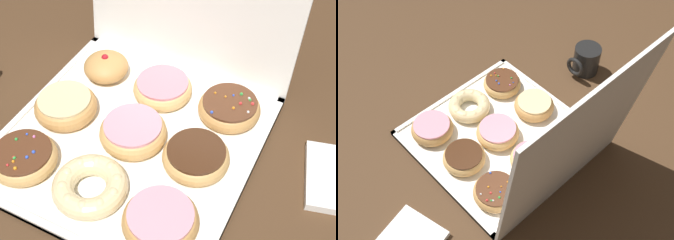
{
  "view_description": "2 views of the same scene",
  "coord_description": "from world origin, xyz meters",
  "views": [
    {
      "loc": [
        0.29,
        -0.44,
        0.63
      ],
      "look_at": [
        0.05,
        0.03,
        0.05
      ],
      "focal_mm": 49.95,
      "sensor_mm": 36.0,
      "label": 1
    },
    {
      "loc": [
        0.48,
        0.54,
        0.97
      ],
      "look_at": [
        -0.03,
        -0.01,
        0.05
      ],
      "focal_mm": 47.14,
      "sensor_mm": 36.0,
      "label": 2
    }
  ],
  "objects": [
    {
      "name": "ground_plane",
      "position": [
        0.0,
        0.0,
        0.0
      ],
      "size": [
        3.0,
        3.0,
        0.0
      ],
      "primitive_type": "plane",
      "color": "#4C331E"
    },
    {
      "name": "donut_box",
      "position": [
        0.0,
        0.0,
        0.01
      ],
      "size": [
        0.42,
        0.42,
        0.01
      ],
      "color": "white",
      "rests_on": "ground"
    },
    {
      "name": "sprinkle_donut_0",
      "position": [
        -0.13,
        -0.13,
        0.03
      ],
      "size": [
        0.11,
        0.11,
        0.04
      ],
      "color": "tan",
      "rests_on": "donut_box"
    },
    {
      "name": "cruller_donut_1",
      "position": [
        0.0,
        -0.13,
        0.03
      ],
      "size": [
        0.12,
        0.12,
        0.04
      ],
      "color": "beige",
      "rests_on": "donut_box"
    },
    {
      "name": "pink_frosted_donut_2",
      "position": [
        0.13,
        -0.13,
        0.03
      ],
      "size": [
        0.11,
        0.11,
        0.04
      ],
      "color": "tan",
      "rests_on": "donut_box"
    },
    {
      "name": "glazed_ring_donut_3",
      "position": [
        -0.13,
        0.0,
        0.03
      ],
      "size": [
        0.11,
        0.11,
        0.04
      ],
      "color": "tan",
      "rests_on": "donut_box"
    },
    {
      "name": "pink_frosted_donut_4",
      "position": [
        0.01,
        0.0,
        0.03
      ],
      "size": [
        0.12,
        0.12,
        0.04
      ],
      "color": "tan",
      "rests_on": "donut_box"
    },
    {
      "name": "chocolate_frosted_donut_5",
      "position": [
        0.12,
        0.0,
        0.03
      ],
      "size": [
        0.11,
        0.11,
        0.04
      ],
      "color": "tan",
      "rests_on": "donut_box"
    },
    {
      "name": "jelly_filled_donut_6",
      "position": [
        -0.12,
        0.12,
        0.03
      ],
      "size": [
        0.09,
        0.09,
        0.05
      ],
      "color": "tan",
      "rests_on": "donut_box"
    },
    {
      "name": "pink_frosted_donut_7",
      "position": [
        -0.0,
        0.12,
        0.03
      ],
      "size": [
        0.11,
        0.11,
        0.04
      ],
      "color": "#E5B770",
      "rests_on": "donut_box"
    },
    {
      "name": "sprinkle_donut_8",
      "position": [
        0.13,
        0.13,
        0.03
      ],
      "size": [
        0.11,
        0.11,
        0.04
      ],
      "color": "tan",
      "rests_on": "donut_box"
    }
  ]
}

